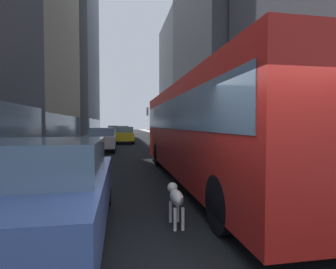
{
  "coord_description": "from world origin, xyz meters",
  "views": [
    {
      "loc": [
        -1.63,
        -2.94,
        1.86
      ],
      "look_at": [
        0.48,
        8.84,
        1.4
      ],
      "focal_mm": 28.77,
      "sensor_mm": 36.0,
      "label": 1
    }
  ],
  "objects_px": {
    "car_red_coupe": "(123,131)",
    "car_yellow_taxi": "(124,135)",
    "car_blue_hatchback": "(43,191)",
    "car_silver_sedan": "(103,139)",
    "pedestrian_with_handbag": "(331,148)",
    "car_white_van": "(113,130)",
    "dalmatian_dog": "(176,197)",
    "transit_bus": "(208,127)"
  },
  "relations": [
    {
      "from": "car_white_van",
      "to": "pedestrian_with_handbag",
      "type": "relative_size",
      "value": 2.59
    },
    {
      "from": "car_white_van",
      "to": "car_red_coupe",
      "type": "relative_size",
      "value": 0.91
    },
    {
      "from": "dalmatian_dog",
      "to": "pedestrian_with_handbag",
      "type": "relative_size",
      "value": 0.57
    },
    {
      "from": "car_silver_sedan",
      "to": "pedestrian_with_handbag",
      "type": "distance_m",
      "value": 13.53
    },
    {
      "from": "pedestrian_with_handbag",
      "to": "car_red_coupe",
      "type": "bearing_deg",
      "value": 101.76
    },
    {
      "from": "car_white_van",
      "to": "transit_bus",
      "type": "bearing_deg",
      "value": -84.46
    },
    {
      "from": "car_silver_sedan",
      "to": "pedestrian_with_handbag",
      "type": "height_order",
      "value": "pedestrian_with_handbag"
    },
    {
      "from": "car_blue_hatchback",
      "to": "dalmatian_dog",
      "type": "height_order",
      "value": "car_blue_hatchback"
    },
    {
      "from": "car_white_van",
      "to": "car_yellow_taxi",
      "type": "distance_m",
      "value": 23.24
    },
    {
      "from": "car_white_van",
      "to": "car_yellow_taxi",
      "type": "bearing_deg",
      "value": -86.05
    },
    {
      "from": "car_red_coupe",
      "to": "car_yellow_taxi",
      "type": "distance_m",
      "value": 15.01
    },
    {
      "from": "car_blue_hatchback",
      "to": "car_red_coupe",
      "type": "height_order",
      "value": "same"
    },
    {
      "from": "car_blue_hatchback",
      "to": "dalmatian_dog",
      "type": "relative_size",
      "value": 4.67
    },
    {
      "from": "car_red_coupe",
      "to": "dalmatian_dog",
      "type": "relative_size",
      "value": 4.98
    },
    {
      "from": "car_white_van",
      "to": "car_blue_hatchback",
      "type": "height_order",
      "value": "same"
    },
    {
      "from": "car_yellow_taxi",
      "to": "transit_bus",
      "type": "bearing_deg",
      "value": -82.41
    },
    {
      "from": "car_blue_hatchback",
      "to": "car_white_van",
      "type": "bearing_deg",
      "value": 90.0
    },
    {
      "from": "car_silver_sedan",
      "to": "dalmatian_dog",
      "type": "relative_size",
      "value": 4.1
    },
    {
      "from": "car_red_coupe",
      "to": "car_silver_sedan",
      "type": "relative_size",
      "value": 1.21
    },
    {
      "from": "transit_bus",
      "to": "car_red_coupe",
      "type": "relative_size",
      "value": 2.41
    },
    {
      "from": "car_red_coupe",
      "to": "car_yellow_taxi",
      "type": "relative_size",
      "value": 1.2
    },
    {
      "from": "transit_bus",
      "to": "car_silver_sedan",
      "type": "relative_size",
      "value": 2.92
    },
    {
      "from": "transit_bus",
      "to": "car_white_van",
      "type": "height_order",
      "value": "transit_bus"
    },
    {
      "from": "car_blue_hatchback",
      "to": "car_silver_sedan",
      "type": "relative_size",
      "value": 1.14
    },
    {
      "from": "car_yellow_taxi",
      "to": "pedestrian_with_handbag",
      "type": "xyz_separation_m",
      "value": [
        6.91,
        -18.17,
        0.19
      ]
    },
    {
      "from": "car_blue_hatchback",
      "to": "pedestrian_with_handbag",
      "type": "bearing_deg",
      "value": 24.66
    },
    {
      "from": "dalmatian_dog",
      "to": "pedestrian_with_handbag",
      "type": "distance_m",
      "value": 7.25
    },
    {
      "from": "car_red_coupe",
      "to": "car_blue_hatchback",
      "type": "bearing_deg",
      "value": -92.47
    },
    {
      "from": "car_red_coupe",
      "to": "dalmatian_dog",
      "type": "xyz_separation_m",
      "value": [
        0.57,
        -36.65,
        -0.31
      ]
    },
    {
      "from": "pedestrian_with_handbag",
      "to": "car_yellow_taxi",
      "type": "bearing_deg",
      "value": 110.82
    },
    {
      "from": "car_white_van",
      "to": "car_silver_sedan",
      "type": "height_order",
      "value": "same"
    },
    {
      "from": "car_red_coupe",
      "to": "dalmatian_dog",
      "type": "height_order",
      "value": "car_red_coupe"
    },
    {
      "from": "car_red_coupe",
      "to": "dalmatian_dog",
      "type": "distance_m",
      "value": 36.66
    },
    {
      "from": "car_blue_hatchback",
      "to": "dalmatian_dog",
      "type": "bearing_deg",
      "value": 11.05
    },
    {
      "from": "car_blue_hatchback",
      "to": "pedestrian_with_handbag",
      "type": "distance_m",
      "value": 9.36
    },
    {
      "from": "car_yellow_taxi",
      "to": "dalmatian_dog",
      "type": "bearing_deg",
      "value": -88.49
    },
    {
      "from": "transit_bus",
      "to": "car_red_coupe",
      "type": "distance_m",
      "value": 33.12
    },
    {
      "from": "dalmatian_dog",
      "to": "car_red_coupe",
      "type": "bearing_deg",
      "value": 90.89
    },
    {
      "from": "car_blue_hatchback",
      "to": "pedestrian_with_handbag",
      "type": "height_order",
      "value": "pedestrian_with_handbag"
    },
    {
      "from": "dalmatian_dog",
      "to": "car_blue_hatchback",
      "type": "bearing_deg",
      "value": -168.95
    },
    {
      "from": "transit_bus",
      "to": "pedestrian_with_handbag",
      "type": "xyz_separation_m",
      "value": [
        4.51,
        -0.15,
        -0.76
      ]
    },
    {
      "from": "transit_bus",
      "to": "car_blue_hatchback",
      "type": "xyz_separation_m",
      "value": [
        -4.0,
        -4.06,
        -0.95
      ]
    }
  ]
}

